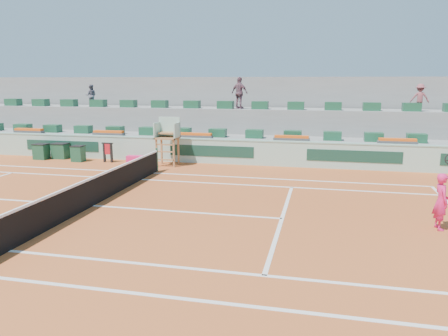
{
  "coord_description": "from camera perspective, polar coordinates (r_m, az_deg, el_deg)",
  "views": [
    {
      "loc": [
        7.5,
        -12.94,
        4.17
      ],
      "look_at": [
        4.0,
        2.5,
        1.0
      ],
      "focal_mm": 35.0,
      "sensor_mm": 36.0,
      "label": 1
    }
  ],
  "objects": [
    {
      "name": "seating_tier_lower",
      "position": [
        25.05,
        -4.78,
        3.09
      ],
      "size": [
        36.0,
        4.0,
        1.2
      ],
      "primitive_type": "cube",
      "color": "gray",
      "rests_on": "ground"
    },
    {
      "name": "drink_cooler_b",
      "position": [
        25.43,
        -20.54,
        2.13
      ],
      "size": [
        0.83,
        0.72,
        0.84
      ],
      "color": "#17462D",
      "rests_on": "ground"
    },
    {
      "name": "seat_row_lower",
      "position": [
        24.1,
        -5.46,
        4.72
      ],
      "size": [
        32.9,
        0.6,
        0.44
      ],
      "color": "#1A4E31",
      "rests_on": "seating_tier_lower"
    },
    {
      "name": "court_lines",
      "position": [
        15.52,
        -16.73,
        -4.73
      ],
      "size": [
        23.89,
        11.09,
        0.01
      ],
      "color": "white",
      "rests_on": "ground"
    },
    {
      "name": "drink_cooler_c",
      "position": [
        25.57,
        -22.76,
        2.01
      ],
      "size": [
        0.74,
        0.64,
        0.84
      ],
      "color": "#17462D",
      "rests_on": "ground"
    },
    {
      "name": "umpire_chair",
      "position": [
        21.92,
        -7.35,
        4.35
      ],
      "size": [
        1.1,
        0.9,
        2.4
      ],
      "color": "#99653A",
      "rests_on": "ground"
    },
    {
      "name": "tennis_player",
      "position": [
        13.82,
        26.49,
        -3.9
      ],
      "size": [
        0.47,
        0.88,
        2.28
      ],
      "color": "#ED1F6A",
      "rests_on": "ground"
    },
    {
      "name": "spectator_left",
      "position": [
        28.47,
        -16.97,
        9.04
      ],
      "size": [
        0.79,
        0.7,
        1.35
      ],
      "primitive_type": "imported",
      "rotation": [
        0.0,
        0.0,
        3.47
      ],
      "color": "#535361",
      "rests_on": "seating_tier_upper"
    },
    {
      "name": "advertising_hoarding",
      "position": [
        22.97,
        -6.38,
        2.4
      ],
      "size": [
        36.0,
        0.34,
        1.26
      ],
      "color": "#9DC5B2",
      "rests_on": "ground"
    },
    {
      "name": "seating_tier_upper",
      "position": [
        26.48,
        -3.76,
        5.08
      ],
      "size": [
        36.0,
        2.4,
        2.6
      ],
      "primitive_type": "cube",
      "color": "gray",
      "rests_on": "ground"
    },
    {
      "name": "towel_rack",
      "position": [
        23.42,
        -14.95,
        2.18
      ],
      "size": [
        0.62,
        0.1,
        1.03
      ],
      "color": "black",
      "rests_on": "ground"
    },
    {
      "name": "spectator_mid",
      "position": [
        25.14,
        2.05,
        9.78
      ],
      "size": [
        1.14,
        0.83,
        1.79
      ],
      "primitive_type": "imported",
      "rotation": [
        0.0,
        0.0,
        2.72
      ],
      "color": "#754E5C",
      "rests_on": "seating_tier_upper"
    },
    {
      "name": "drink_cooler_a",
      "position": [
        24.15,
        -18.52,
        1.81
      ],
      "size": [
        0.64,
        0.55,
        0.84
      ],
      "color": "#17462D",
      "rests_on": "ground"
    },
    {
      "name": "seat_row_upper",
      "position": [
        25.79,
        -4.19,
        8.29
      ],
      "size": [
        32.9,
        0.6,
        0.44
      ],
      "color": "#1A4E31",
      "rests_on": "seating_tier_upper"
    },
    {
      "name": "spectator_right",
      "position": [
        25.1,
        24.2,
        8.38
      ],
      "size": [
        0.95,
        0.59,
        1.42
      ],
      "primitive_type": "imported",
      "rotation": [
        0.0,
        0.0,
        3.07
      ],
      "color": "#8A454B",
      "rests_on": "seating_tier_upper"
    },
    {
      "name": "ground",
      "position": [
        15.53,
        -16.73,
        -4.75
      ],
      "size": [
        90.0,
        90.0,
        0.0
      ],
      "primitive_type": "plane",
      "color": "#A84B20",
      "rests_on": "ground"
    },
    {
      "name": "stadium_back_wall",
      "position": [
        27.93,
        -2.85,
        7.27
      ],
      "size": [
        36.0,
        0.4,
        4.4
      ],
      "primitive_type": "cube",
      "color": "gray",
      "rests_on": "ground"
    },
    {
      "name": "flower_planters",
      "position": [
        23.88,
        -9.49,
        4.35
      ],
      "size": [
        26.8,
        0.36,
        0.28
      ],
      "color": "#484848",
      "rests_on": "seating_tier_lower"
    },
    {
      "name": "tennis_net",
      "position": [
        15.39,
        -16.84,
        -2.86
      ],
      "size": [
        0.1,
        11.97,
        1.1
      ],
      "color": "black",
      "rests_on": "ground"
    },
    {
      "name": "player_bag",
      "position": [
        22.94,
        -11.52,
        1.11
      ],
      "size": [
        0.86,
        0.38,
        0.38
      ],
      "primitive_type": "cube",
      "color": "#ED1F6A",
      "rests_on": "ground"
    }
  ]
}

